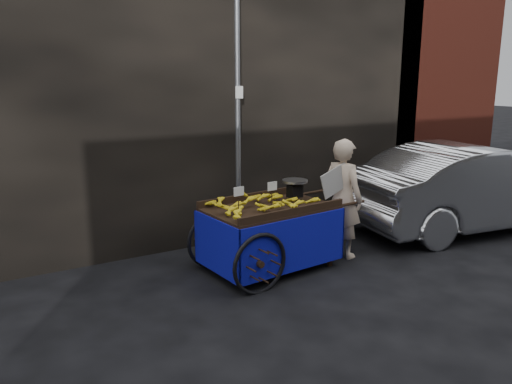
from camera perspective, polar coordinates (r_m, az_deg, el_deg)
ground at (r=6.83m, az=1.14°, el=-9.57°), size 80.00×80.00×0.00m
building_wall at (r=8.78m, az=-5.76°, el=12.16°), size 13.50×2.00×5.00m
street_pole at (r=7.60m, az=-2.09°, el=8.37°), size 0.12×0.10×4.00m
banana_cart at (r=6.81m, az=1.24°, el=-2.52°), size 2.45×1.31×1.29m
vendor at (r=7.44m, az=9.88°, el=-0.70°), size 0.81×0.73×1.76m
plastic_bag at (r=7.32m, az=8.06°, el=-7.03°), size 0.29×0.23×0.26m
parked_car at (r=9.49m, az=23.62°, el=0.54°), size 4.74×2.27×1.50m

